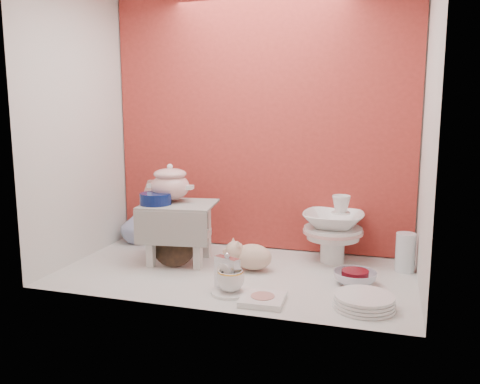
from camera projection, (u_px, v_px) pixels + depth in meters
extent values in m
plane|color=silver|center=(235.00, 272.00, 2.58)|extent=(1.80, 1.80, 0.00)
cube|color=#B3342C|center=(260.00, 123.00, 2.93)|extent=(1.80, 0.06, 1.50)
cube|color=silver|center=(77.00, 125.00, 2.71)|extent=(0.06, 1.00, 1.50)
cube|color=silver|center=(429.00, 129.00, 2.20)|extent=(0.06, 1.00, 1.50)
cylinder|color=#0A1851|center=(156.00, 199.00, 2.67)|extent=(0.17, 0.17, 0.06)
imported|color=white|center=(138.00, 225.00, 3.13)|extent=(0.28, 0.28, 0.22)
cube|color=silver|center=(227.00, 272.00, 2.31)|extent=(0.13, 0.09, 0.18)
ellipsoid|color=#D4B095|center=(253.00, 257.00, 2.60)|extent=(0.27, 0.20, 0.15)
cylinder|color=white|center=(231.00, 292.00, 2.29)|extent=(0.23, 0.23, 0.01)
imported|color=white|center=(231.00, 280.00, 2.28)|extent=(0.14, 0.14, 0.10)
cube|color=white|center=(263.00, 299.00, 2.19)|extent=(0.20, 0.20, 0.03)
cylinder|color=white|center=(364.00, 301.00, 2.12)|extent=(0.32, 0.32, 0.06)
imported|color=silver|center=(355.00, 278.00, 2.40)|extent=(0.25, 0.25, 0.06)
cylinder|color=silver|center=(405.00, 252.00, 2.58)|extent=(0.13, 0.13, 0.20)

